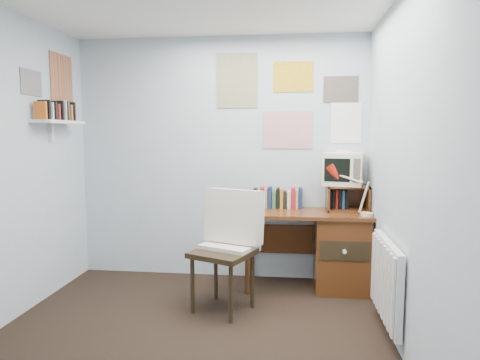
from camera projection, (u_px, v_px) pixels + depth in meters
The scene contains 13 objects.
ground at pixel (178, 360), 2.87m from camera, with size 3.50×3.50×0.00m, color black.
back_wall at pixel (220, 159), 4.46m from camera, with size 3.00×0.02×2.50m, color silver.
right_wall at pixel (419, 178), 2.56m from camera, with size 0.02×3.50×2.50m, color silver.
desk at pixel (335, 248), 4.15m from camera, with size 1.20×0.55×0.76m.
desk_chair at pixel (223, 253), 3.63m from camera, with size 0.51×0.49×1.00m, color black.
desk_lamp at pixel (367, 194), 3.90m from camera, with size 0.29×0.25×0.41m, color #AD170B.
tv_riser at pixel (347, 198), 4.20m from camera, with size 0.40×0.30×0.25m, color brown.
crt_tv at pixel (344, 167), 4.19m from camera, with size 0.36×0.34×0.35m, color #EFE4C8.
book_row at pixel (283, 197), 4.34m from camera, with size 0.60×0.14×0.22m, color brown.
radiator at pixel (387, 280), 3.20m from camera, with size 0.09×0.80×0.60m, color white.
wall_shelf at pixel (59, 122), 3.95m from camera, with size 0.20×0.62×0.24m, color white.
posters_back at pixel (288, 100), 4.31m from camera, with size 1.20×0.01×0.90m, color white.
posters_left at pixel (47, 80), 3.92m from camera, with size 0.01×0.70×0.60m, color white.
Camera 1 is at (0.73, -2.66, 1.51)m, focal length 32.00 mm.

